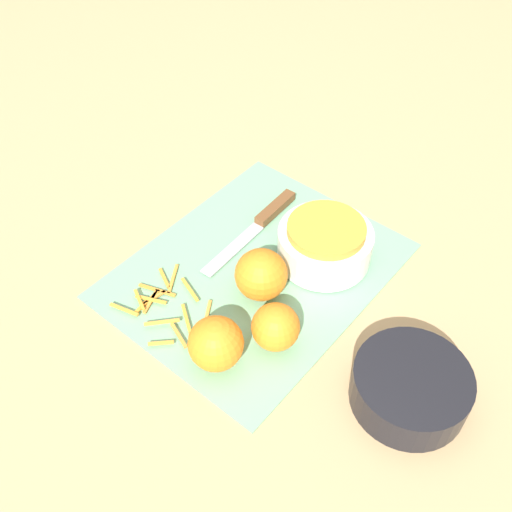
{
  "coord_description": "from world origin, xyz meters",
  "views": [
    {
      "loc": [
        0.51,
        0.43,
        0.74
      ],
      "look_at": [
        0.0,
        0.0,
        0.04
      ],
      "focal_mm": 42.0,
      "sensor_mm": 36.0,
      "label": 1
    }
  ],
  "objects": [
    {
      "name": "ground_plane",
      "position": [
        0.0,
        0.0,
        0.0
      ],
      "size": [
        4.0,
        4.0,
        0.0
      ],
      "primitive_type": "plane",
      "color": "tan"
    },
    {
      "name": "cutting_board",
      "position": [
        0.0,
        0.0,
        0.0
      ],
      "size": [
        0.46,
        0.37,
        0.01
      ],
      "color": "#75AD84",
      "rests_on": "ground_plane"
    },
    {
      "name": "bowl_speckled",
      "position": [
        -0.09,
        0.07,
        0.04
      ],
      "size": [
        0.16,
        0.16,
        0.07
      ],
      "color": "silver",
      "rests_on": "cutting_board"
    },
    {
      "name": "bowl_dark",
      "position": [
        0.05,
        0.31,
        0.03
      ],
      "size": [
        0.16,
        0.16,
        0.06
      ],
      "color": "black",
      "rests_on": "ground_plane"
    },
    {
      "name": "knife",
      "position": [
        -0.1,
        -0.06,
        0.01
      ],
      "size": [
        0.24,
        0.03,
        0.02
      ],
      "rotation": [
        0.0,
        0.0,
        0.04
      ],
      "color": "brown",
      "rests_on": "cutting_board"
    },
    {
      "name": "orange_left",
      "position": [
        0.03,
        0.04,
        0.05
      ],
      "size": [
        0.08,
        0.08,
        0.08
      ],
      "color": "orange",
      "rests_on": "cutting_board"
    },
    {
      "name": "orange_right",
      "position": [
        0.09,
        0.12,
        0.04
      ],
      "size": [
        0.07,
        0.07,
        0.07
      ],
      "color": "orange",
      "rests_on": "cutting_board"
    },
    {
      "name": "orange_back",
      "position": [
        0.17,
        0.07,
        0.05
      ],
      "size": [
        0.08,
        0.08,
        0.08
      ],
      "color": "orange",
      "rests_on": "cutting_board"
    },
    {
      "name": "peel_pile",
      "position": [
        0.15,
        -0.06,
        0.01
      ],
      "size": [
        0.15,
        0.15,
        0.01
      ],
      "color": "orange",
      "rests_on": "cutting_board"
    }
  ]
}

